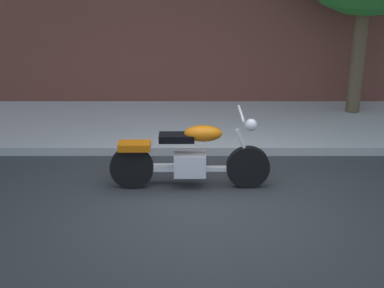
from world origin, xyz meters
name	(u,v)px	position (x,y,z in m)	size (l,w,h in m)	color
ground_plane	(208,204)	(0.00, 0.00, 0.00)	(60.00, 60.00, 0.00)	#303335
sidewalk	(204,125)	(0.00, 3.01, 0.07)	(18.22, 2.66, 0.14)	#B1B1B1
motorcycle	(192,157)	(-0.22, 0.52, 0.45)	(2.22, 0.70, 1.10)	black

